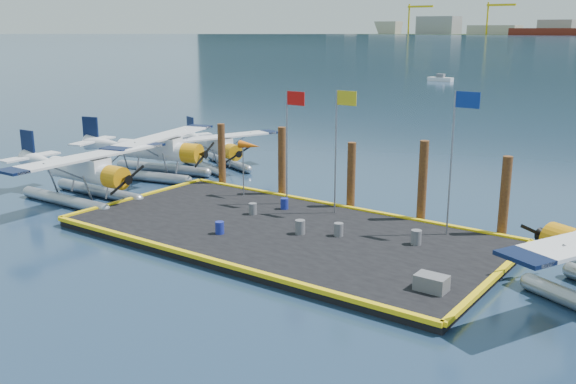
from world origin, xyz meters
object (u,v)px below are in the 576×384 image
flagpole_blue (457,142)px  piling_3 (422,184)px  drum_0 (253,209)px  drum_3 (220,228)px  drum_5 (284,204)px  drum_4 (416,237)px  piling_0 (222,157)px  seaplane_a (85,175)px  flagpole_red (290,130)px  piling_1 (282,164)px  seaplane_c (218,149)px  crate (431,283)px  drum_1 (300,227)px  piling_4 (504,200)px  piling_2 (351,178)px  windsock (250,147)px  drum_2 (339,230)px  flagpole_yellow (340,133)px  seaplane_b (157,153)px

flagpole_blue → piling_3: 3.72m
drum_0 → piling_3: (7.21, 4.25, 1.46)m
drum_3 → drum_5: 5.07m
drum_4 → piling_0: (-14.47, 3.72, 1.28)m
seaplane_a → piling_3: piling_3 is taller
flagpole_red → piling_1: flagpole_red is taller
drum_0 → seaplane_c: bearing=139.5°
seaplane_c → crate: 24.50m
drum_1 → piling_4: bearing=36.2°
drum_0 → drum_3: size_ratio=1.00×
seaplane_a → drum_3: size_ratio=17.90×
flagpole_blue → piling_2: 6.98m
crate → windsock: 15.25m
seaplane_c → flagpole_red: size_ratio=1.44×
drum_3 → drum_2: bearing=32.4°
drum_0 → crate: 11.90m
seaplane_c → piling_3: bearing=97.5°
drum_3 → windsock: windsock is taller
drum_0 → drum_2: 5.35m
flagpole_yellow → flagpole_blue: (5.99, -0.00, 0.17)m
seaplane_b → seaplane_c: bearing=149.6°
flagpole_blue → piling_2: (-6.20, 1.60, -2.79)m
seaplane_b → drum_3: size_ratio=18.44×
seaplane_a → seaplane_c: (0.04, 10.99, -0.22)m
drum_3 → flagpole_yellow: flagpole_yellow is taller
seaplane_a → drum_0: (9.96, 2.53, -0.90)m
drum_1 → piling_0: (-9.54, 5.46, 1.27)m
flagpole_blue → piling_3: flagpole_blue is taller
drum_0 → drum_1: 3.94m
seaplane_b → drum_0: seaplane_b is taller
flagpole_blue → windsock: 11.81m
drum_1 → flagpole_yellow: 5.42m
piling_1 → piling_2: 4.50m
drum_0 → flagpole_yellow: bearing=37.8°
drum_1 → drum_2: bearing=26.2°
drum_1 → drum_3: 3.68m
drum_4 → piling_1: bearing=159.5°
seaplane_a → drum_4: (18.64, 3.05, -0.86)m
drum_3 → seaplane_c: bearing=132.1°
drum_0 → piling_0: 7.30m
seaplane_a → drum_1: (13.71, 1.31, -0.86)m
seaplane_a → windsock: 9.38m
drum_2 → flagpole_yellow: flagpole_yellow is taller
drum_2 → flagpole_blue: flagpole_blue is taller
drum_3 → crate: bearing=-2.5°
drum_5 → piling_1: (-2.01, 2.52, 1.41)m
drum_4 → piling_3: (-1.47, 3.72, 1.43)m
flagpole_red → piling_4: 11.17m
flagpole_red → piling_4: size_ratio=1.50×
flagpole_yellow → piling_2: 3.07m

